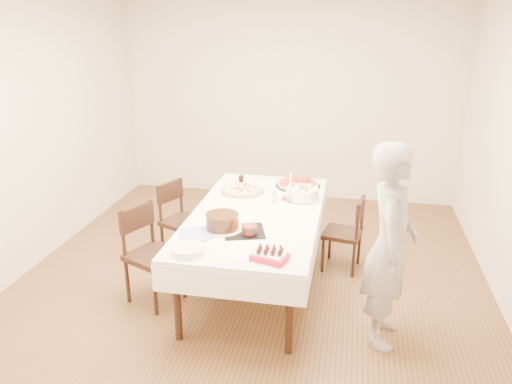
% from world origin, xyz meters
% --- Properties ---
extents(floor, '(5.00, 5.00, 0.00)m').
position_xyz_m(floor, '(0.00, 0.00, 0.00)').
color(floor, '#51351C').
rests_on(floor, ground).
extents(wall_back, '(4.50, 0.04, 2.70)m').
position_xyz_m(wall_back, '(0.00, 2.50, 1.35)').
color(wall_back, beige).
rests_on(wall_back, floor).
extents(wall_front, '(4.50, 0.04, 2.70)m').
position_xyz_m(wall_front, '(0.00, -2.50, 1.35)').
color(wall_front, beige).
rests_on(wall_front, floor).
extents(wall_left, '(0.04, 5.00, 2.70)m').
position_xyz_m(wall_left, '(-2.25, 0.00, 1.35)').
color(wall_left, beige).
rests_on(wall_left, floor).
extents(dining_table, '(1.41, 2.27, 0.75)m').
position_xyz_m(dining_table, '(0.06, -0.05, 0.38)').
color(dining_table, silver).
rests_on(dining_table, floor).
extents(chair_right_savory, '(0.45, 0.45, 0.77)m').
position_xyz_m(chair_right_savory, '(0.84, 0.46, 0.38)').
color(chair_right_savory, black).
rests_on(chair_right_savory, floor).
extents(chair_left_savory, '(0.56, 0.56, 0.83)m').
position_xyz_m(chair_left_savory, '(-0.78, 0.36, 0.41)').
color(chair_left_savory, black).
rests_on(chair_left_savory, floor).
extents(chair_left_dessert, '(0.59, 0.59, 0.88)m').
position_xyz_m(chair_left_dessert, '(-0.77, -0.47, 0.44)').
color(chair_left_dessert, black).
rests_on(chair_left_dessert, floor).
extents(person, '(0.43, 0.62, 1.61)m').
position_xyz_m(person, '(1.21, -0.64, 0.81)').
color(person, '#B1ACA7').
rests_on(person, floor).
extents(pizza_white, '(0.55, 0.55, 0.04)m').
position_xyz_m(pizza_white, '(-0.18, 0.45, 0.77)').
color(pizza_white, beige).
rests_on(pizza_white, dining_table).
extents(pizza_pepperoni, '(0.55, 0.55, 0.04)m').
position_xyz_m(pizza_pepperoni, '(0.35, 0.74, 0.77)').
color(pizza_pepperoni, red).
rests_on(pizza_pepperoni, dining_table).
extents(red_placemat, '(0.30, 0.30, 0.01)m').
position_xyz_m(red_placemat, '(0.38, 0.40, 0.75)').
color(red_placemat, '#B21E1E').
rests_on(red_placemat, dining_table).
extents(pasta_bowl, '(0.37, 0.37, 0.10)m').
position_xyz_m(pasta_bowl, '(0.43, 0.38, 0.81)').
color(pasta_bowl, white).
rests_on(pasta_bowl, dining_table).
extents(taper_candle, '(0.08, 0.08, 0.30)m').
position_xyz_m(taper_candle, '(0.33, 0.28, 0.90)').
color(taper_candle, white).
rests_on(taper_candle, dining_table).
extents(shaker_pair, '(0.10, 0.10, 0.09)m').
position_xyz_m(shaker_pair, '(0.18, 0.24, 0.80)').
color(shaker_pair, white).
rests_on(shaker_pair, dining_table).
extents(cola_glass, '(0.07, 0.07, 0.10)m').
position_xyz_m(cola_glass, '(-0.24, 0.68, 0.80)').
color(cola_glass, black).
rests_on(cola_glass, dining_table).
extents(layer_cake, '(0.42, 0.42, 0.14)m').
position_xyz_m(layer_cake, '(-0.14, -0.47, 0.82)').
color(layer_cake, '#341B0D').
rests_on(layer_cake, dining_table).
extents(cake_board, '(0.41, 0.41, 0.01)m').
position_xyz_m(cake_board, '(0.05, -0.48, 0.75)').
color(cake_board, black).
rests_on(cake_board, dining_table).
extents(birthday_cake, '(0.14, 0.14, 0.14)m').
position_xyz_m(birthday_cake, '(0.10, -0.54, 0.83)').
color(birthday_cake, '#32160D').
rests_on(birthday_cake, dining_table).
extents(strawberry_box, '(0.29, 0.23, 0.07)m').
position_xyz_m(strawberry_box, '(0.34, -0.93, 0.78)').
color(strawberry_box, red).
rests_on(strawberry_box, dining_table).
extents(box_lid, '(0.29, 0.20, 0.02)m').
position_xyz_m(box_lid, '(0.34, -0.82, 0.75)').
color(box_lid, beige).
rests_on(box_lid, dining_table).
extents(plate_stack, '(0.29, 0.29, 0.05)m').
position_xyz_m(plate_stack, '(-0.28, -0.94, 0.78)').
color(plate_stack, white).
rests_on(plate_stack, dining_table).
extents(china_plate, '(0.31, 0.31, 0.01)m').
position_xyz_m(china_plate, '(-0.32, -0.62, 0.76)').
color(china_plate, white).
rests_on(china_plate, dining_table).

